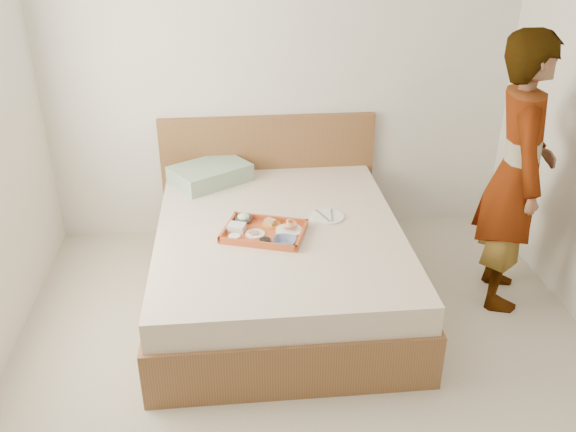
{
  "coord_description": "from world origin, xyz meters",
  "views": [
    {
      "loc": [
        -0.39,
        -2.46,
        2.39
      ],
      "look_at": [
        -0.06,
        0.9,
        0.65
      ],
      "focal_mm": 38.26,
      "sensor_mm": 36.0,
      "label": 1
    }
  ],
  "objects_px": {
    "bed": "(279,261)",
    "tray": "(264,231)",
    "dinner_plate": "(327,217)",
    "person": "(517,174)"
  },
  "relations": [
    {
      "from": "bed",
      "to": "person",
      "type": "distance_m",
      "value": 1.6
    },
    {
      "from": "bed",
      "to": "tray",
      "type": "height_order",
      "value": "tray"
    },
    {
      "from": "bed",
      "to": "tray",
      "type": "distance_m",
      "value": 0.32
    },
    {
      "from": "tray",
      "to": "dinner_plate",
      "type": "bearing_deg",
      "value": 42.57
    },
    {
      "from": "bed",
      "to": "dinner_plate",
      "type": "distance_m",
      "value": 0.43
    },
    {
      "from": "bed",
      "to": "tray",
      "type": "relative_size",
      "value": 4.05
    },
    {
      "from": "bed",
      "to": "person",
      "type": "bearing_deg",
      "value": -5.09
    },
    {
      "from": "bed",
      "to": "dinner_plate",
      "type": "height_order",
      "value": "dinner_plate"
    },
    {
      "from": "tray",
      "to": "dinner_plate",
      "type": "height_order",
      "value": "tray"
    },
    {
      "from": "dinner_plate",
      "to": "person",
      "type": "distance_m",
      "value": 1.22
    }
  ]
}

